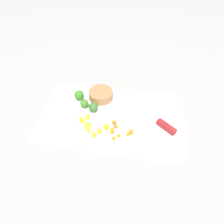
% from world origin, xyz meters
% --- Properties ---
extents(ground_plane, '(4.00, 4.00, 0.00)m').
position_xyz_m(ground_plane, '(0.00, 0.00, 0.00)').
color(ground_plane, gray).
extents(cutting_board, '(0.53, 0.31, 0.01)m').
position_xyz_m(cutting_board, '(0.00, 0.00, 0.01)').
color(cutting_board, white).
rests_on(cutting_board, ground_plane).
extents(prep_bowl, '(0.10, 0.10, 0.03)m').
position_xyz_m(prep_bowl, '(-0.06, 0.08, 0.03)').
color(prep_bowl, '#996C43').
rests_on(prep_bowl, cutting_board).
extents(chef_knife, '(0.27, 0.23, 0.02)m').
position_xyz_m(chef_knife, '(0.16, -0.00, 0.02)').
color(chef_knife, silver).
rests_on(chef_knife, cutting_board).
extents(carrot_dice_0, '(0.02, 0.02, 0.02)m').
position_xyz_m(carrot_dice_0, '(0.08, -0.08, 0.02)').
color(carrot_dice_0, orange).
rests_on(carrot_dice_0, cutting_board).
extents(carrot_dice_1, '(0.02, 0.02, 0.02)m').
position_xyz_m(carrot_dice_1, '(0.02, -0.09, 0.02)').
color(carrot_dice_1, orange).
rests_on(carrot_dice_1, cutting_board).
extents(carrot_dice_2, '(0.02, 0.02, 0.01)m').
position_xyz_m(carrot_dice_2, '(0.02, -0.05, 0.02)').
color(carrot_dice_2, orange).
rests_on(carrot_dice_2, cutting_board).
extents(carrot_dice_3, '(0.02, 0.02, 0.01)m').
position_xyz_m(carrot_dice_3, '(0.03, -0.07, 0.02)').
color(carrot_dice_3, orange).
rests_on(carrot_dice_3, cutting_board).
extents(carrot_dice_4, '(0.01, 0.01, 0.01)m').
position_xyz_m(carrot_dice_4, '(0.04, -0.11, 0.02)').
color(carrot_dice_4, orange).
rests_on(carrot_dice_4, cutting_board).
extents(carrot_dice_5, '(0.02, 0.02, 0.01)m').
position_xyz_m(carrot_dice_5, '(0.07, -0.10, 0.02)').
color(carrot_dice_5, orange).
rests_on(carrot_dice_5, cutting_board).
extents(carrot_dice_6, '(0.01, 0.01, 0.01)m').
position_xyz_m(carrot_dice_6, '(0.03, -0.12, 0.02)').
color(carrot_dice_6, orange).
rests_on(carrot_dice_6, cutting_board).
extents(pepper_dice_0, '(0.02, 0.02, 0.02)m').
position_xyz_m(pepper_dice_0, '(-0.01, -0.08, 0.02)').
color(pepper_dice_0, yellow).
rests_on(pepper_dice_0, cutting_board).
extents(pepper_dice_1, '(0.02, 0.02, 0.02)m').
position_xyz_m(pepper_dice_1, '(-0.10, -0.06, 0.02)').
color(pepper_dice_1, yellow).
rests_on(pepper_dice_1, cutting_board).
extents(pepper_dice_2, '(0.03, 0.03, 0.02)m').
position_xyz_m(pepper_dice_2, '(-0.08, -0.08, 0.02)').
color(pepper_dice_2, yellow).
rests_on(pepper_dice_2, cutting_board).
extents(pepper_dice_3, '(0.02, 0.02, 0.01)m').
position_xyz_m(pepper_dice_3, '(-0.09, -0.04, 0.02)').
color(pepper_dice_3, yellow).
rests_on(pepper_dice_3, cutting_board).
extents(pepper_dice_4, '(0.02, 0.02, 0.01)m').
position_xyz_m(pepper_dice_4, '(-0.04, -0.12, 0.02)').
color(pepper_dice_4, yellow).
rests_on(pepper_dice_4, cutting_board).
extents(pepper_dice_5, '(0.02, 0.02, 0.01)m').
position_xyz_m(pepper_dice_5, '(-0.03, -0.10, 0.02)').
color(pepper_dice_5, yellow).
rests_on(pepper_dice_5, cutting_board).
extents(pepper_dice_6, '(0.02, 0.02, 0.02)m').
position_xyz_m(pepper_dice_6, '(-0.07, -0.10, 0.02)').
color(pepper_dice_6, yellow).
rests_on(pepper_dice_6, cutting_board).
extents(broccoli_floret_0, '(0.04, 0.04, 0.04)m').
position_xyz_m(broccoli_floret_0, '(-0.07, -0.00, 0.04)').
color(broccoli_floret_0, '#95BB6B').
rests_on(broccoli_floret_0, cutting_board).
extents(broccoli_floret_1, '(0.04, 0.04, 0.04)m').
position_xyz_m(broccoli_floret_1, '(-0.15, 0.06, 0.04)').
color(broccoli_floret_1, '#95B465').
rests_on(broccoli_floret_1, cutting_board).
extents(broccoli_floret_2, '(0.03, 0.03, 0.04)m').
position_xyz_m(broccoli_floret_2, '(-0.11, 0.02, 0.03)').
color(broccoli_floret_2, '#8EBF66').
rests_on(broccoli_floret_2, cutting_board).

